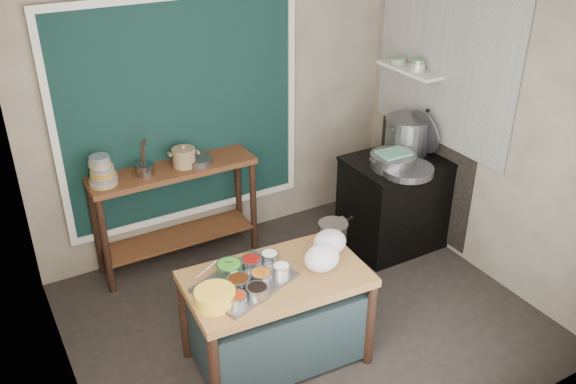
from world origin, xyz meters
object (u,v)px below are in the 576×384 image
yellow_basin (215,297)px  utensil_cup (145,169)px  prep_table (277,318)px  steamer (393,161)px  back_counter (177,215)px  condiment_tray (245,282)px  saucepan (333,230)px  stove_block (396,203)px  ceramic_crock (184,158)px  stock_pot (407,135)px

yellow_basin → utensil_cup: 1.65m
prep_table → steamer: size_ratio=3.01×
back_counter → condiment_tray: back_counter is taller
prep_table → condiment_tray: (-0.23, 0.02, 0.39)m
saucepan → utensil_cup: utensil_cup is taller
back_counter → stove_block: 2.04m
prep_table → yellow_basin: bearing=-167.3°
utensil_cup → saucepan: bearing=-53.4°
ceramic_crock → stock_pot: bearing=-16.9°
back_counter → saucepan: size_ratio=6.29×
stove_block → steamer: steamer is taller
stove_block → condiment_tray: stove_block is taller
stove_block → back_counter: bearing=159.0°
stove_block → yellow_basin: size_ratio=3.39×
condiment_tray → steamer: bearing=21.9°
back_counter → stock_pot: 2.23m
stock_pot → ceramic_crock: bearing=163.1°
yellow_basin → stock_pot: bearing=23.4°
stock_pot → back_counter: bearing=163.3°
stove_block → condiment_tray: size_ratio=1.46×
stove_block → stock_pot: size_ratio=2.09×
stove_block → stock_pot: bearing=34.8°
condiment_tray → ceramic_crock: (0.18, 1.54, 0.26)m
back_counter → utensil_cup: bearing=-176.0°
back_counter → condiment_tray: size_ratio=2.35×
back_counter → condiment_tray: bearing=-92.9°
ceramic_crock → condiment_tray: bearing=-96.7°
back_counter → saucepan: back_counter is taller
prep_table → stock_pot: 2.24m
saucepan → stock_pot: bearing=11.0°
prep_table → saucepan: bearing=23.2°
back_counter → steamer: 1.98m
steamer → ceramic_crock: bearing=153.5°
prep_table → back_counter: 1.59m
back_counter → stock_pot: stock_pot is taller
condiment_tray → ceramic_crock: 1.57m
condiment_tray → yellow_basin: 0.28m
utensil_cup → ceramic_crock: ceramic_crock is taller
back_counter → steamer: size_ratio=3.49×
utensil_cup → stock_pot: 2.38m
prep_table → stock_pot: size_ratio=2.90×
back_counter → stock_pot: size_ratio=3.37×
yellow_basin → ceramic_crock: bearing=74.9°
ceramic_crock → stock_pot: (1.96, -0.60, 0.03)m
condiment_tray → yellow_basin: (-0.26, -0.10, 0.04)m
back_counter → yellow_basin: size_ratio=5.46×
saucepan → back_counter: bearing=100.2°
condiment_tray → saucepan: saucepan is taller
condiment_tray → yellow_basin: yellow_basin is taller
stove_block → utensil_cup: (-2.14, 0.71, 0.57)m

